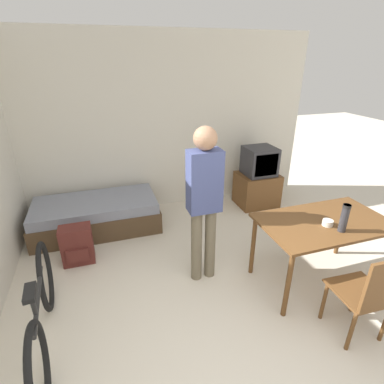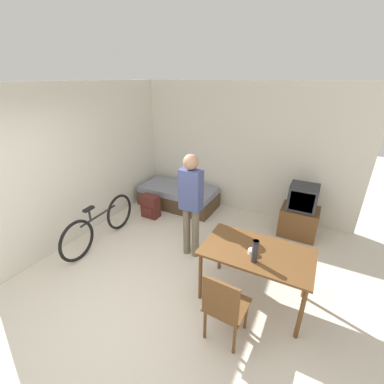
% 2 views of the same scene
% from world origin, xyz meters
% --- Properties ---
extents(wall_back, '(5.07, 0.06, 2.70)m').
position_xyz_m(wall_back, '(0.00, 3.52, 1.35)').
color(wall_back, silver).
rests_on(wall_back, ground_plane).
extents(daybed, '(1.75, 0.85, 0.46)m').
position_xyz_m(daybed, '(-1.05, 2.98, 0.23)').
color(daybed, '#4C3823').
rests_on(daybed, ground_plane).
extents(tv, '(0.65, 0.53, 1.00)m').
position_xyz_m(tv, '(1.56, 3.00, 0.45)').
color(tv, brown).
rests_on(tv, ground_plane).
extents(dining_table, '(1.35, 0.80, 0.77)m').
position_xyz_m(dining_table, '(1.24, 1.07, 0.68)').
color(dining_table, brown).
rests_on(dining_table, ground_plane).
extents(wooden_chair, '(0.46, 0.46, 0.93)m').
position_xyz_m(wooden_chair, '(1.11, 0.31, 0.52)').
color(wooden_chair, brown).
rests_on(wooden_chair, ground_plane).
extents(bicycle, '(0.17, 1.76, 0.78)m').
position_xyz_m(bicycle, '(-1.53, 1.08, 0.36)').
color(bicycle, black).
rests_on(bicycle, ground_plane).
extents(person_standing, '(0.34, 0.23, 1.74)m').
position_xyz_m(person_standing, '(0.06, 1.52, 1.03)').
color(person_standing, '#6B604C').
rests_on(person_standing, ground_plane).
extents(thermos_flask, '(0.08, 0.08, 0.29)m').
position_xyz_m(thermos_flask, '(1.25, 0.86, 0.93)').
color(thermos_flask, '#2D2D33').
rests_on(thermos_flask, dining_table).
extents(mate_bowl, '(0.11, 0.11, 0.06)m').
position_xyz_m(mate_bowl, '(1.20, 0.99, 0.80)').
color(mate_bowl, beige).
rests_on(mate_bowl, dining_table).
extents(backpack, '(0.37, 0.25, 0.49)m').
position_xyz_m(backpack, '(-1.30, 2.24, 0.24)').
color(backpack, '#56231E').
rests_on(backpack, ground_plane).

